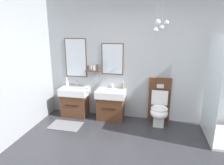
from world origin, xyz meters
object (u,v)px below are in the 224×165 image
object	(u,v)px
vanity_sink_left	(75,101)
vanity_sink_right	(111,104)
soap_dispenser	(123,86)
toothbrush_cup	(67,83)
toilet	(159,107)
shower_tray	(223,118)

from	to	relation	value
vanity_sink_left	vanity_sink_right	size ratio (longest dim) A/B	1.00
soap_dispenser	vanity_sink_left	bearing A→B (deg)	-172.24
vanity_sink_left	toothbrush_cup	world-z (taller)	toothbrush_cup
toothbrush_cup	vanity_sink_left	bearing A→B (deg)	-30.24
vanity_sink_right	toilet	xyz separation A→B (m)	(1.08, -0.02, 0.01)
vanity_sink_right	toothbrush_cup	xyz separation A→B (m)	(-1.13, 0.15, 0.38)
vanity_sink_right	toilet	size ratio (longest dim) A/B	0.69
shower_tray	vanity_sink_left	bearing A→B (deg)	172.56
toilet	vanity_sink_right	bearing A→B (deg)	179.17
toilet	toothbrush_cup	xyz separation A→B (m)	(-2.21, 0.16, 0.37)
toilet	toothbrush_cup	world-z (taller)	toilet
vanity_sink_right	toothbrush_cup	bearing A→B (deg)	172.67
vanity_sink_right	toilet	world-z (taller)	toilet
toothbrush_cup	soap_dispenser	world-z (taller)	toothbrush_cup
vanity_sink_right	toilet	bearing A→B (deg)	-0.83
vanity_sink_left	soap_dispenser	distance (m)	1.22
soap_dispenser	vanity_sink_right	bearing A→B (deg)	-149.06
vanity_sink_right	shower_tray	bearing A→B (deg)	-10.29
vanity_sink_left	soap_dispenser	world-z (taller)	soap_dispenser
vanity_sink_right	toothbrush_cup	distance (m)	1.20
vanity_sink_right	toothbrush_cup	size ratio (longest dim) A/B	3.37
soap_dispenser	toothbrush_cup	bearing A→B (deg)	-179.59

